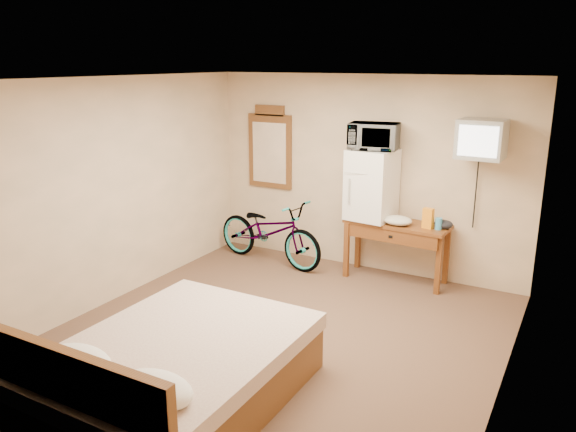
# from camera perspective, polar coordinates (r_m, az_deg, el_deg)

# --- Properties ---
(room) EXTENTS (4.60, 4.64, 2.50)m
(room) POSITION_cam_1_polar(r_m,az_deg,el_deg) (5.25, -1.35, -0.05)
(room) COLOR #513828
(room) RESTS_ON ground
(desk) EXTENTS (1.28, 0.56, 0.75)m
(desk) POSITION_cam_1_polar(r_m,az_deg,el_deg) (6.98, 10.90, -1.72)
(desk) COLOR brown
(desk) RESTS_ON floor
(mini_fridge) EXTENTS (0.58, 0.56, 0.87)m
(mini_fridge) POSITION_cam_1_polar(r_m,az_deg,el_deg) (6.99, 8.50, 3.19)
(mini_fridge) COLOR white
(mini_fridge) RESTS_ON desk
(microwave) EXTENTS (0.64, 0.48, 0.32)m
(microwave) POSITION_cam_1_polar(r_m,az_deg,el_deg) (6.89, 8.70, 8.01)
(microwave) COLOR white
(microwave) RESTS_ON mini_fridge
(snack_bag) EXTENTS (0.13, 0.09, 0.24)m
(snack_bag) POSITION_cam_1_polar(r_m,az_deg,el_deg) (6.78, 14.04, -0.23)
(snack_bag) COLOR orange
(snack_bag) RESTS_ON desk
(blue_cup) EXTENTS (0.08, 0.08, 0.14)m
(blue_cup) POSITION_cam_1_polar(r_m,az_deg,el_deg) (6.77, 15.05, -0.76)
(blue_cup) COLOR #3D97CF
(blue_cup) RESTS_ON desk
(cloth_cream) EXTENTS (0.35, 0.27, 0.11)m
(cloth_cream) POSITION_cam_1_polar(r_m,az_deg,el_deg) (6.86, 11.07, -0.44)
(cloth_cream) COLOR beige
(cloth_cream) RESTS_ON desk
(cloth_dark_a) EXTENTS (0.23, 0.17, 0.09)m
(cloth_dark_a) POSITION_cam_1_polar(r_m,az_deg,el_deg) (7.02, 6.70, 0.01)
(cloth_dark_a) COLOR black
(cloth_dark_a) RESTS_ON desk
(cloth_dark_b) EXTENTS (0.22, 0.18, 0.10)m
(cloth_dark_b) POSITION_cam_1_polar(r_m,az_deg,el_deg) (6.84, 15.52, -0.80)
(cloth_dark_b) COLOR black
(cloth_dark_b) RESTS_ON desk
(crt_television) EXTENTS (0.51, 0.59, 0.43)m
(crt_television) POSITION_cam_1_polar(r_m,az_deg,el_deg) (6.53, 19.08, 7.40)
(crt_television) COLOR black
(crt_television) RESTS_ON room
(wall_mirror) EXTENTS (0.67, 0.04, 1.14)m
(wall_mirror) POSITION_cam_1_polar(r_m,az_deg,el_deg) (7.81, -1.85, 6.89)
(wall_mirror) COLOR brown
(wall_mirror) RESTS_ON room
(bicycle) EXTENTS (1.75, 0.83, 0.88)m
(bicycle) POSITION_cam_1_polar(r_m,az_deg,el_deg) (7.54, -1.89, -1.55)
(bicycle) COLOR black
(bicycle) RESTS_ON floor
(bed) EXTENTS (1.61, 2.13, 0.90)m
(bed) POSITION_cam_1_polar(r_m,az_deg,el_deg) (4.67, -11.66, -15.27)
(bed) COLOR brown
(bed) RESTS_ON floor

